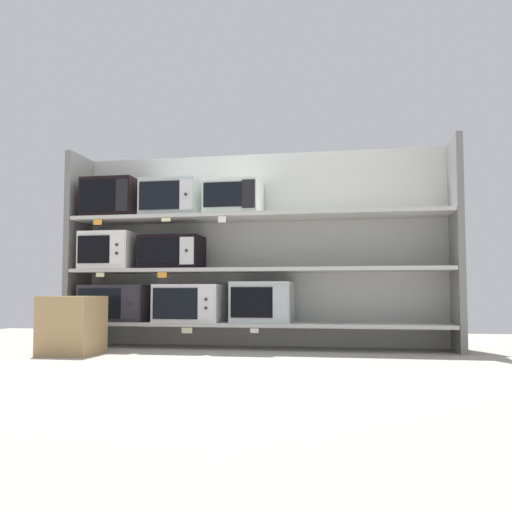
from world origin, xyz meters
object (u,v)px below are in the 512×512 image
object	(u,v)px
microwave_0	(117,303)
microwave_2	(263,302)
microwave_5	(113,199)
shipping_carton	(72,325)
microwave_7	(234,198)
microwave_1	(190,303)
microwave_6	(172,199)
microwave_4	(172,252)
microwave_3	(111,251)

from	to	relation	value
microwave_0	microwave_2	distance (m)	1.25
microwave_0	microwave_5	size ratio (longest dim) A/B	1.25
microwave_5	shipping_carton	world-z (taller)	microwave_5
microwave_7	shipping_carton	size ratio (longest dim) A/B	1.05
microwave_0	microwave_7	xyz separation A→B (m)	(1.01, 0.00, 0.86)
microwave_1	microwave_5	bearing A→B (deg)	180.00
shipping_carton	microwave_5	bearing A→B (deg)	90.49
microwave_0	microwave_2	bearing A→B (deg)	0.02
microwave_0	microwave_6	size ratio (longest dim) A/B	1.17
microwave_1	microwave_6	world-z (taller)	microwave_6
microwave_7	shipping_carton	distance (m)	1.60
microwave_1	microwave_7	bearing A→B (deg)	0.07
microwave_2	microwave_0	bearing A→B (deg)	-179.98
microwave_4	microwave_7	bearing A→B (deg)	0.02
microwave_0	microwave_6	distance (m)	1.00
microwave_1	microwave_4	size ratio (longest dim) A/B	1.08
microwave_0	microwave_5	bearing A→B (deg)	-180.00
microwave_5	microwave_4	bearing A→B (deg)	0.03
microwave_6	microwave_7	distance (m)	0.53
microwave_3	microwave_7	size ratio (longest dim) A/B	0.98
microwave_1	microwave_6	bearing A→B (deg)	179.94
microwave_4	microwave_6	world-z (taller)	microwave_6
microwave_5	microwave_6	world-z (taller)	microwave_5
shipping_carton	microwave_0	bearing A→B (deg)	85.74
microwave_0	microwave_2	xyz separation A→B (m)	(1.25, 0.00, 0.01)
microwave_6	microwave_7	world-z (taller)	microwave_6
microwave_5	microwave_7	bearing A→B (deg)	0.02
microwave_0	microwave_7	size ratio (longest dim) A/B	1.26
microwave_0	microwave_1	xyz separation A→B (m)	(0.64, -0.00, 0.00)
microwave_2	microwave_4	world-z (taller)	microwave_4
microwave_1	microwave_6	distance (m)	0.89
microwave_2	microwave_5	bearing A→B (deg)	-179.98
microwave_4	shipping_carton	size ratio (longest dim) A/B	1.18
microwave_3	microwave_4	distance (m)	0.54
microwave_6	microwave_0	bearing A→B (deg)	-179.98
microwave_4	microwave_3	bearing A→B (deg)	180.00
microwave_3	microwave_4	size ratio (longest dim) A/B	0.87
microwave_6	shipping_carton	bearing A→B (deg)	-128.45
microwave_0	microwave_3	size ratio (longest dim) A/B	1.29
microwave_1	microwave_4	xyz separation A→B (m)	(-0.16, 0.00, 0.42)
microwave_3	microwave_4	xyz separation A→B (m)	(0.54, -0.00, -0.02)
microwave_5	microwave_1	bearing A→B (deg)	-0.00
microwave_2	microwave_3	world-z (taller)	microwave_3
microwave_4	microwave_5	size ratio (longest dim) A/B	1.11
microwave_5	microwave_7	distance (m)	1.06
microwave_7	microwave_4	bearing A→B (deg)	-179.98
microwave_5	microwave_2	bearing A→B (deg)	0.02
microwave_2	microwave_1	bearing A→B (deg)	-179.96
shipping_carton	microwave_3	bearing A→B (deg)	91.10
microwave_2	microwave_4	size ratio (longest dim) A/B	0.96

